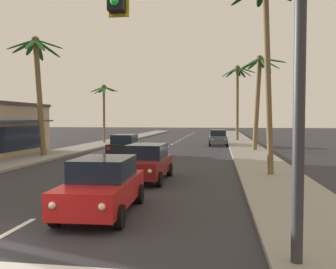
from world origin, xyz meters
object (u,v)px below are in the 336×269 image
at_px(sedan_parked_nearest_kerb, 218,138).
at_px(palm_right_farthest, 237,87).
at_px(traffic_signal_mast, 121,17).
at_px(palm_right_second, 267,29).
at_px(sedan_third_in_queue, 147,162).
at_px(palm_right_third, 259,84).
at_px(sedan_lead_at_stop_bar, 103,185).
at_px(sedan_oncoming_far, 125,145).
at_px(palm_left_third, 104,99).
at_px(palm_left_second, 38,74).

bearing_deg(sedan_parked_nearest_kerb, palm_right_farthest, 73.37).
xyz_separation_m(traffic_signal_mast, palm_right_second, (4.19, 11.06, 2.33)).
bearing_deg(sedan_third_in_queue, palm_right_third, 67.37).
relative_size(sedan_third_in_queue, palm_right_second, 0.46).
xyz_separation_m(sedan_lead_at_stop_bar, sedan_parked_nearest_kerb, (3.35, 28.26, 0.00)).
bearing_deg(sedan_third_in_queue, palm_right_second, 18.07).
bearing_deg(palm_right_farthest, sedan_parked_nearest_kerb, -106.63).
xyz_separation_m(sedan_oncoming_far, palm_right_farthest, (9.36, 20.35, 6.08)).
relative_size(traffic_signal_mast, palm_left_third, 1.60).
bearing_deg(sedan_parked_nearest_kerb, traffic_signal_mast, -93.27).
distance_m(sedan_third_in_queue, palm_right_second, 8.65).
height_order(sedan_third_in_queue, palm_left_third, palm_left_third).
distance_m(sedan_lead_at_stop_bar, palm_right_third, 23.60).
distance_m(sedan_oncoming_far, palm_right_second, 14.00).
xyz_separation_m(sedan_oncoming_far, sedan_parked_nearest_kerb, (6.96, 12.31, 0.00)).
distance_m(sedan_lead_at_stop_bar, sedan_third_in_queue, 5.87).
distance_m(traffic_signal_mast, palm_right_third, 25.95).
relative_size(sedan_lead_at_stop_bar, palm_left_third, 0.66).
bearing_deg(sedan_oncoming_far, sedan_third_in_queue, -69.53).
bearing_deg(sedan_third_in_queue, palm_left_third, 112.69).
bearing_deg(sedan_lead_at_stop_bar, sedan_third_in_queue, 88.56).
height_order(sedan_oncoming_far, palm_left_third, palm_left_third).
height_order(palm_left_third, palm_right_farthest, palm_right_farthest).
xyz_separation_m(sedan_parked_nearest_kerb, palm_right_farthest, (2.40, 8.04, 6.08)).
bearing_deg(palm_right_second, sedan_oncoming_far, 138.54).
height_order(sedan_lead_at_stop_bar, sedan_third_in_queue, same).
distance_m(sedan_third_in_queue, sedan_oncoming_far, 10.76).
xyz_separation_m(palm_right_second, palm_right_farthest, (0.01, 28.61, -0.26)).
relative_size(sedan_lead_at_stop_bar, sedan_parked_nearest_kerb, 1.00).
relative_size(sedan_parked_nearest_kerb, palm_left_third, 0.66).
bearing_deg(sedan_lead_at_stop_bar, palm_right_second, 53.29).
height_order(sedan_third_in_queue, palm_right_farthest, palm_right_farthest).
bearing_deg(sedan_parked_nearest_kerb, sedan_oncoming_far, -119.49).
bearing_deg(palm_right_third, sedan_parked_nearest_kerb, 119.42).
relative_size(palm_right_second, palm_right_third, 1.16).
bearing_deg(palm_right_third, palm_left_third, 155.21).
height_order(traffic_signal_mast, sedan_oncoming_far, traffic_signal_mast).
distance_m(palm_right_second, palm_right_farthest, 28.61).
relative_size(palm_left_second, palm_right_second, 0.92).
xyz_separation_m(sedan_lead_at_stop_bar, sedan_third_in_queue, (0.15, 5.87, 0.00)).
xyz_separation_m(sedan_oncoming_far, palm_right_second, (9.35, -8.26, 6.35)).
bearing_deg(palm_right_farthest, sedan_oncoming_far, -114.71).
bearing_deg(palm_left_third, palm_right_farthest, 22.91).
xyz_separation_m(palm_right_second, palm_right_third, (1.14, 14.31, -1.29)).
distance_m(sedan_parked_nearest_kerb, palm_right_second, 21.66).
xyz_separation_m(sedan_lead_at_stop_bar, palm_right_third, (6.87, 22.00, 5.06)).
distance_m(sedan_oncoming_far, palm_left_second, 8.34).
bearing_deg(palm_right_second, sedan_lead_at_stop_bar, -126.71).
xyz_separation_m(sedan_third_in_queue, palm_right_third, (6.73, 16.14, 5.06)).
height_order(sedan_parked_nearest_kerb, palm_left_third, palm_left_third).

